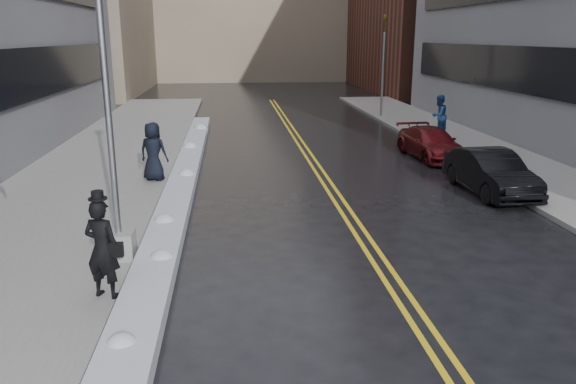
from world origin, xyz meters
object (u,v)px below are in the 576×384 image
object	(u,v)px
pedestrian_c	(153,151)
pedestrian_east	(439,116)
traffic_signal	(383,62)
lamppost	(112,153)
car_maroon	(431,143)
car_black	(491,172)
fire_hydrant	(490,155)
pedestrian_fedora	(102,249)

from	to	relation	value
pedestrian_c	pedestrian_east	distance (m)	14.85
traffic_signal	lamppost	bearing A→B (deg)	-118.21
pedestrian_c	pedestrian_east	xyz separation A→B (m)	(12.79, 7.54, 0.01)
lamppost	car_maroon	size ratio (longest dim) A/B	1.78
pedestrian_c	car_maroon	distance (m)	11.39
car_maroon	car_black	bearing A→B (deg)	-94.81
pedestrian_east	car_maroon	world-z (taller)	pedestrian_east
lamppost	pedestrian_c	xyz separation A→B (m)	(-0.11, 7.03, -1.39)
traffic_signal	car_maroon	xyz separation A→B (m)	(-1.00, -11.73, -2.78)
car_maroon	lamppost	bearing A→B (deg)	-141.25
fire_hydrant	car_maroon	world-z (taller)	car_maroon
pedestrian_c	traffic_signal	bearing A→B (deg)	-109.70
traffic_signal	car_maroon	bearing A→B (deg)	-94.87
car_black	car_maroon	distance (m)	5.53
lamppost	pedestrian_east	size ratio (longest dim) A/B	3.78
lamppost	car_maroon	xyz separation A→B (m)	(10.80, 10.27, -1.91)
lamppost	fire_hydrant	size ratio (longest dim) A/B	10.45
car_black	traffic_signal	bearing A→B (deg)	84.76
fire_hydrant	pedestrian_east	bearing A→B (deg)	86.66
pedestrian_fedora	car_black	xyz separation A→B (m)	(10.70, 6.71, -0.41)
fire_hydrant	car_black	distance (m)	3.59
lamppost	pedestrian_east	distance (m)	19.36
pedestrian_east	car_black	size ratio (longest dim) A/B	0.47
pedestrian_fedora	car_maroon	size ratio (longest dim) A/B	0.45
fire_hydrant	pedestrian_fedora	size ratio (longest dim) A/B	0.38
pedestrian_fedora	car_black	distance (m)	12.63
fire_hydrant	car_maroon	distance (m)	2.72
lamppost	car_black	xyz separation A→B (m)	(10.80, 4.75, -1.83)
pedestrian_fedora	car_black	size ratio (longest dim) A/B	0.45
pedestrian_fedora	car_maroon	bearing A→B (deg)	-109.56
pedestrian_fedora	pedestrian_c	size ratio (longest dim) A/B	0.96
pedestrian_east	car_black	xyz separation A→B (m)	(-1.88, -9.82, -0.46)
pedestrian_fedora	car_black	bearing A→B (deg)	-126.31
fire_hydrant	traffic_signal	size ratio (longest dim) A/B	0.12
pedestrian_fedora	fire_hydrant	bearing A→B (deg)	-119.15
car_black	fire_hydrant	bearing A→B (deg)	63.33
pedestrian_east	car_black	distance (m)	10.01
lamppost	fire_hydrant	xyz separation A→B (m)	(12.30, 8.00, -1.98)
pedestrian_c	car_maroon	size ratio (longest dim) A/B	0.47
lamppost	pedestrian_c	size ratio (longest dim) A/B	3.82
fire_hydrant	pedestrian_east	distance (m)	6.61
car_maroon	pedestrian_c	bearing A→B (deg)	-168.24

